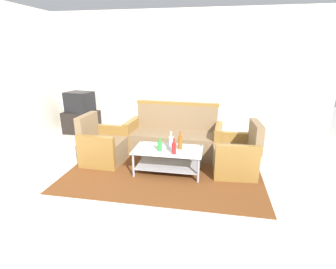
{
  "coord_description": "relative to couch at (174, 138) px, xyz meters",
  "views": [
    {
      "loc": [
        0.72,
        -3.0,
        1.91
      ],
      "look_at": [
        0.02,
        0.8,
        0.65
      ],
      "focal_mm": 27.37,
      "sensor_mm": 36.0,
      "label": 1
    }
  ],
  "objects": [
    {
      "name": "bottle_red",
      "position": [
        0.16,
        -1.03,
        0.19
      ],
      "size": [
        0.07,
        0.07,
        0.25
      ],
      "color": "red",
      "rests_on": "coffee_table"
    },
    {
      "name": "ground_plane",
      "position": [
        0.02,
        -1.64,
        -0.32
      ],
      "size": [
        14.0,
        14.0,
        0.0
      ],
      "primitive_type": "plane",
      "color": "beige"
    },
    {
      "name": "coffee_table",
      "position": [
        0.04,
        -0.87,
        -0.04
      ],
      "size": [
        1.1,
        0.6,
        0.4
      ],
      "color": "silver",
      "rests_on": "rug"
    },
    {
      "name": "bottle_green",
      "position": [
        -0.08,
        -0.94,
        0.18
      ],
      "size": [
        0.07,
        0.07,
        0.22
      ],
      "color": "#2D8C38",
      "rests_on": "coffee_table"
    },
    {
      "name": "television",
      "position": [
        -2.43,
        0.91,
        0.44
      ],
      "size": [
        0.68,
        0.55,
        0.48
      ],
      "rotation": [
        0.0,
        0.0,
        2.93
      ],
      "color": "black",
      "rests_on": "tv_stand"
    },
    {
      "name": "tv_stand",
      "position": [
        -2.43,
        0.91,
        -0.06
      ],
      "size": [
        0.8,
        0.5,
        0.52
      ],
      "primitive_type": "cube",
      "color": "black",
      "rests_on": "ground"
    },
    {
      "name": "bottle_brown",
      "position": [
        0.23,
        -0.81,
        0.21
      ],
      "size": [
        0.07,
        0.07,
        0.3
      ],
      "color": "brown",
      "rests_on": "coffee_table"
    },
    {
      "name": "wall_back",
      "position": [
        0.02,
        1.42,
        1.08
      ],
      "size": [
        6.52,
        0.12,
        2.8
      ],
      "color": "silver",
      "rests_on": "ground"
    },
    {
      "name": "armchair_right",
      "position": [
        1.13,
        -0.65,
        -0.03
      ],
      "size": [
        0.75,
        0.8,
        0.85
      ],
      "rotation": [
        0.0,
        0.0,
        1.64
      ],
      "color": "#7F6647",
      "rests_on": "rug"
    },
    {
      "name": "couch",
      "position": [
        0.0,
        0.0,
        0.0
      ],
      "size": [
        1.83,
        0.82,
        0.96
      ],
      "rotation": [
        0.0,
        0.0,
        3.09
      ],
      "color": "#7F6647",
      "rests_on": "rug"
    },
    {
      "name": "rug",
      "position": [
        -0.03,
        -0.74,
        -0.31
      ],
      "size": [
        3.15,
        2.27,
        0.01
      ],
      "primitive_type": "cube",
      "color": "brown",
      "rests_on": "ground"
    },
    {
      "name": "armchair_left",
      "position": [
        -1.19,
        -0.63,
        -0.03
      ],
      "size": [
        0.72,
        0.78,
        0.85
      ],
      "rotation": [
        0.0,
        0.0,
        -1.6
      ],
      "color": "#7F6647",
      "rests_on": "rug"
    },
    {
      "name": "bottle_clear",
      "position": [
        0.08,
        -0.82,
        0.2
      ],
      "size": [
        0.08,
        0.08,
        0.29
      ],
      "color": "silver",
      "rests_on": "coffee_table"
    },
    {
      "name": "cup",
      "position": [
        0.06,
        -0.7,
        0.14
      ],
      "size": [
        0.08,
        0.08,
        0.1
      ],
      "primitive_type": "cylinder",
      "color": "#2659A5",
      "rests_on": "coffee_table"
    }
  ]
}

